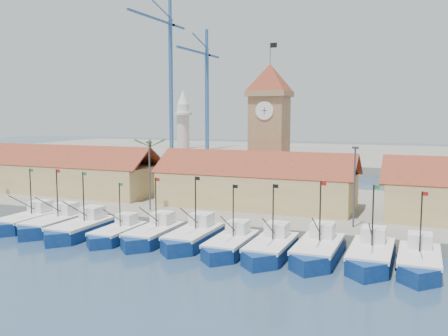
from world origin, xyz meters
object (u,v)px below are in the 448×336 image
at_px(boat_0, 26,222).
at_px(minaret, 183,140).
at_px(clock_tower, 269,128).
at_px(boat_5, 192,238).

height_order(boat_0, minaret, minaret).
distance_m(boat_0, clock_tower, 35.28).
height_order(clock_tower, minaret, clock_tower).
distance_m(boat_5, clock_tower, 25.41).
distance_m(boat_0, boat_5, 22.47).
distance_m(boat_0, minaret, 28.17).
bearing_deg(boat_0, minaret, 69.72).
bearing_deg(boat_5, clock_tower, 85.51).
height_order(boat_0, boat_5, boat_5).
relative_size(boat_5, minaret, 0.63).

